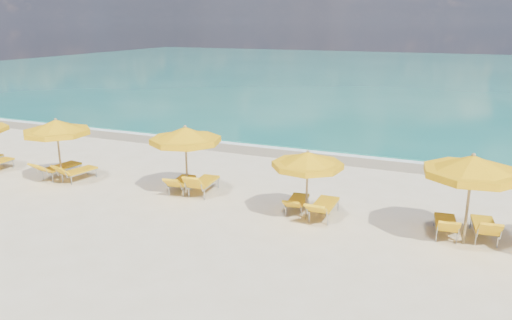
% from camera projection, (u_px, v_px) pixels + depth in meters
% --- Properties ---
extents(ground_plane, '(120.00, 120.00, 0.00)m').
position_uv_depth(ground_plane, '(238.00, 205.00, 16.72)').
color(ground_plane, beige).
extents(ocean, '(120.00, 80.00, 0.30)m').
position_uv_depth(ocean, '(410.00, 73.00, 59.23)').
color(ocean, '#12675A').
rests_on(ocean, ground).
extents(wet_sand_band, '(120.00, 2.60, 0.01)m').
position_uv_depth(wet_sand_band, '(306.00, 154.00, 23.28)').
color(wet_sand_band, tan).
rests_on(wet_sand_band, ground).
extents(foam_line, '(120.00, 1.20, 0.03)m').
position_uv_depth(foam_line, '(311.00, 150.00, 23.98)').
color(foam_line, white).
rests_on(foam_line, ground).
extents(whitecap_near, '(14.00, 0.36, 0.05)m').
position_uv_depth(whitecap_near, '(265.00, 112.00, 34.05)').
color(whitecap_near, white).
rests_on(whitecap_near, ground).
extents(whitecap_far, '(18.00, 0.30, 0.05)m').
position_uv_depth(whitecap_far, '(487.00, 109.00, 34.94)').
color(whitecap_far, white).
rests_on(whitecap_far, ground).
extents(umbrella_2, '(3.14, 3.14, 2.50)m').
position_uv_depth(umbrella_2, '(56.00, 128.00, 18.56)').
color(umbrella_2, '#A18550').
rests_on(umbrella_2, ground).
extents(umbrella_3, '(2.85, 2.85, 2.52)m').
position_uv_depth(umbrella_3, '(185.00, 136.00, 17.19)').
color(umbrella_3, '#A18550').
rests_on(umbrella_3, ground).
extents(umbrella_4, '(2.67, 2.67, 2.23)m').
position_uv_depth(umbrella_4, '(308.00, 161.00, 15.06)').
color(umbrella_4, '#A18550').
rests_on(umbrella_4, ground).
extents(umbrella_5, '(3.13, 3.13, 2.61)m').
position_uv_depth(umbrella_5, '(472.00, 167.00, 13.25)').
color(umbrella_5, '#A18550').
rests_on(umbrella_5, ground).
extents(lounger_2_left, '(0.91, 2.08, 0.85)m').
position_uv_depth(lounger_2_left, '(60.00, 171.00, 19.69)').
color(lounger_2_left, '#A5A8AD').
rests_on(lounger_2_left, ground).
extents(lounger_2_right, '(0.87, 1.80, 0.82)m').
position_uv_depth(lounger_2_right, '(79.00, 175.00, 19.34)').
color(lounger_2_right, '#A5A8AD').
rests_on(lounger_2_right, ground).
extents(lounger_3_left, '(0.87, 1.85, 0.79)m').
position_uv_depth(lounger_3_left, '(182.00, 185.00, 18.09)').
color(lounger_3_left, '#A5A8AD').
rests_on(lounger_3_left, ground).
extents(lounger_3_right, '(0.82, 1.95, 0.94)m').
position_uv_depth(lounger_3_right, '(203.00, 187.00, 17.87)').
color(lounger_3_right, '#A5A8AD').
rests_on(lounger_3_right, ground).
extents(lounger_4_left, '(0.74, 1.75, 0.71)m').
position_uv_depth(lounger_4_left, '(297.00, 205.00, 16.18)').
color(lounger_4_left, '#A5A8AD').
rests_on(lounger_4_left, ground).
extents(lounger_4_right, '(0.68, 1.98, 0.83)m').
position_uv_depth(lounger_4_right, '(324.00, 210.00, 15.66)').
color(lounger_4_right, '#A5A8AD').
rests_on(lounger_4_right, ground).
extents(lounger_5_left, '(0.79, 1.81, 0.83)m').
position_uv_depth(lounger_5_left, '(445.00, 228.00, 14.35)').
color(lounger_5_left, '#A5A8AD').
rests_on(lounger_5_left, ground).
extents(lounger_5_right, '(0.82, 1.85, 0.88)m').
position_uv_depth(lounger_5_right, '(484.00, 231.00, 14.12)').
color(lounger_5_right, '#A5A8AD').
rests_on(lounger_5_right, ground).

